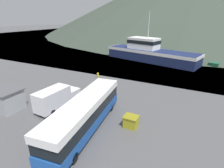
{
  "coord_description": "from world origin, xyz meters",
  "views": [
    {
      "loc": [
        7.44,
        -3.21,
        10.62
      ],
      "look_at": [
        -2.6,
        16.72,
        2.0
      ],
      "focal_mm": 28.0,
      "sensor_mm": 36.0,
      "label": 1
    }
  ],
  "objects_px": {
    "fishing_boat": "(150,52)",
    "dock_kiosk": "(8,100)",
    "storage_bin": "(131,121)",
    "tour_bus": "(86,113)",
    "small_boat": "(217,62)",
    "delivery_van": "(56,98)"
  },
  "relations": [
    {
      "from": "fishing_boat",
      "to": "dock_kiosk",
      "type": "xyz_separation_m",
      "value": [
        -8.29,
        -32.91,
        -0.86
      ]
    },
    {
      "from": "small_boat",
      "to": "fishing_boat",
      "type": "bearing_deg",
      "value": 27.81
    },
    {
      "from": "tour_bus",
      "to": "dock_kiosk",
      "type": "distance_m",
      "value": 10.77
    },
    {
      "from": "tour_bus",
      "to": "delivery_van",
      "type": "xyz_separation_m",
      "value": [
        -5.72,
        1.99,
        -0.45
      ]
    },
    {
      "from": "tour_bus",
      "to": "dock_kiosk",
      "type": "relative_size",
      "value": 3.87
    },
    {
      "from": "delivery_van",
      "to": "storage_bin",
      "type": "bearing_deg",
      "value": 4.63
    },
    {
      "from": "delivery_van",
      "to": "fishing_boat",
      "type": "distance_m",
      "value": 30.15
    },
    {
      "from": "storage_bin",
      "to": "small_boat",
      "type": "distance_m",
      "value": 34.73
    },
    {
      "from": "delivery_van",
      "to": "storage_bin",
      "type": "height_order",
      "value": "delivery_van"
    },
    {
      "from": "tour_bus",
      "to": "storage_bin",
      "type": "height_order",
      "value": "tour_bus"
    },
    {
      "from": "dock_kiosk",
      "to": "tour_bus",
      "type": "bearing_deg",
      "value": 5.11
    },
    {
      "from": "storage_bin",
      "to": "tour_bus",
      "type": "bearing_deg",
      "value": -149.49
    },
    {
      "from": "tour_bus",
      "to": "small_boat",
      "type": "distance_m",
      "value": 38.14
    },
    {
      "from": "delivery_van",
      "to": "dock_kiosk",
      "type": "xyz_separation_m",
      "value": [
        -4.99,
        -2.95,
        -0.1
      ]
    },
    {
      "from": "tour_bus",
      "to": "fishing_boat",
      "type": "xyz_separation_m",
      "value": [
        -2.42,
        31.96,
        0.31
      ]
    },
    {
      "from": "small_boat",
      "to": "dock_kiosk",
      "type": "bearing_deg",
      "value": 70.96
    },
    {
      "from": "dock_kiosk",
      "to": "small_boat",
      "type": "distance_m",
      "value": 43.79
    },
    {
      "from": "delivery_van",
      "to": "fishing_boat",
      "type": "xyz_separation_m",
      "value": [
        3.3,
        29.96,
        0.76
      ]
    },
    {
      "from": "tour_bus",
      "to": "dock_kiosk",
      "type": "height_order",
      "value": "tour_bus"
    },
    {
      "from": "dock_kiosk",
      "to": "small_boat",
      "type": "xyz_separation_m",
      "value": [
        23.79,
        36.76,
        -0.86
      ]
    },
    {
      "from": "tour_bus",
      "to": "dock_kiosk",
      "type": "bearing_deg",
      "value": 177.64
    },
    {
      "from": "storage_bin",
      "to": "dock_kiosk",
      "type": "distance_m",
      "value": 15.0
    }
  ]
}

